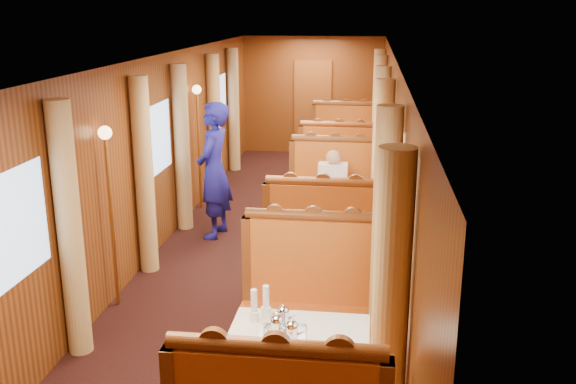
% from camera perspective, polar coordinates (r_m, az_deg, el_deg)
% --- Properties ---
extents(floor, '(3.00, 12.00, 0.01)m').
position_cam_1_polar(floor, '(8.46, -1.51, -5.29)').
color(floor, black).
rests_on(floor, ground).
extents(ceiling, '(3.00, 12.00, 0.01)m').
position_cam_1_polar(ceiling, '(7.90, -1.64, 11.85)').
color(ceiling, silver).
rests_on(ceiling, wall_left).
extents(wall_far, '(3.00, 0.01, 2.50)m').
position_cam_1_polar(wall_far, '(13.96, 2.22, 8.56)').
color(wall_far, brown).
rests_on(wall_far, floor).
extents(wall_left, '(0.01, 12.00, 2.50)m').
position_cam_1_polar(wall_left, '(8.44, -11.70, 3.22)').
color(wall_left, brown).
rests_on(wall_left, floor).
extents(wall_right, '(0.01, 12.00, 2.50)m').
position_cam_1_polar(wall_right, '(8.00, 9.12, 2.64)').
color(wall_right, brown).
rests_on(wall_right, floor).
extents(doorway_far, '(0.80, 0.04, 2.00)m').
position_cam_1_polar(doorway_far, '(13.96, 2.20, 7.53)').
color(doorway_far, brown).
rests_on(doorway_far, floor).
extents(table_near, '(1.05, 0.72, 0.75)m').
position_cam_1_polar(table_near, '(5.09, 0.95, -16.09)').
color(table_near, white).
rests_on(table_near, floor).
extents(banquette_near_aft, '(1.30, 0.55, 1.34)m').
position_cam_1_polar(banquette_near_aft, '(5.95, 2.05, -10.51)').
color(banquette_near_aft, '#B13B13').
rests_on(banquette_near_aft, floor).
extents(table_mid, '(1.05, 0.72, 0.75)m').
position_cam_1_polar(table_mid, '(8.25, 3.63, -3.09)').
color(table_mid, white).
rests_on(table_mid, floor).
extents(banquette_mid_fwd, '(1.30, 0.55, 1.34)m').
position_cam_1_polar(banquette_mid_fwd, '(7.29, 3.12, -5.34)').
color(banquette_mid_fwd, '#B13B13').
rests_on(banquette_mid_fwd, floor).
extents(banquette_mid_aft, '(1.30, 0.55, 1.34)m').
position_cam_1_polar(banquette_mid_aft, '(9.20, 4.05, -0.74)').
color(banquette_mid_aft, '#B13B13').
rests_on(banquette_mid_aft, floor).
extents(table_far, '(1.05, 0.72, 0.75)m').
position_cam_1_polar(table_far, '(11.61, 4.77, 2.57)').
color(table_far, white).
rests_on(table_far, floor).
extents(banquette_far_fwd, '(1.30, 0.55, 1.34)m').
position_cam_1_polar(banquette_far_fwd, '(10.62, 4.52, 1.55)').
color(banquette_far_fwd, '#B13B13').
rests_on(banquette_far_fwd, floor).
extents(banquette_far_aft, '(1.30, 0.55, 1.34)m').
position_cam_1_polar(banquette_far_aft, '(12.59, 4.99, 3.86)').
color(banquette_far_aft, '#B13B13').
rests_on(banquette_far_aft, floor).
extents(tea_tray, '(0.36, 0.28, 0.01)m').
position_cam_1_polar(tea_tray, '(4.89, -0.44, -12.35)').
color(tea_tray, silver).
rests_on(tea_tray, table_near).
extents(teapot_left, '(0.21, 0.18, 0.14)m').
position_cam_1_polar(teapot_left, '(4.81, -0.98, -12.06)').
color(teapot_left, silver).
rests_on(teapot_left, tea_tray).
extents(teapot_right, '(0.18, 0.14, 0.13)m').
position_cam_1_polar(teapot_right, '(4.74, 0.33, -12.55)').
color(teapot_right, silver).
rests_on(teapot_right, tea_tray).
extents(teapot_back, '(0.17, 0.13, 0.13)m').
position_cam_1_polar(teapot_back, '(4.96, -0.44, -11.17)').
color(teapot_back, silver).
rests_on(teapot_back, tea_tray).
extents(fruit_plate, '(0.23, 0.23, 0.05)m').
position_cam_1_polar(fruit_plate, '(4.74, 4.57, -13.26)').
color(fruit_plate, white).
rests_on(fruit_plate, table_near).
extents(cup_inboard, '(0.08, 0.08, 0.26)m').
position_cam_1_polar(cup_inboard, '(5.02, -3.03, -10.32)').
color(cup_inboard, white).
rests_on(cup_inboard, table_near).
extents(cup_outboard, '(0.08, 0.08, 0.26)m').
position_cam_1_polar(cup_outboard, '(5.08, -1.97, -9.97)').
color(cup_outboard, white).
rests_on(cup_outboard, table_near).
extents(rose_vase_mid, '(0.06, 0.06, 0.36)m').
position_cam_1_polar(rose_vase_mid, '(8.09, 3.56, 0.60)').
color(rose_vase_mid, silver).
rests_on(rose_vase_mid, table_mid).
extents(rose_vase_far, '(0.06, 0.06, 0.36)m').
position_cam_1_polar(rose_vase_far, '(11.48, 4.85, 5.23)').
color(rose_vase_far, silver).
rests_on(rose_vase_far, table_far).
extents(window_left_near, '(0.01, 1.20, 0.90)m').
position_cam_1_polar(window_left_near, '(5.32, -23.72, -3.24)').
color(window_left_near, '#8FADD5').
rests_on(window_left_near, wall_left).
extents(curtain_left_near_b, '(0.22, 0.22, 2.35)m').
position_cam_1_polar(curtain_left_near_b, '(6.00, -18.83, -3.37)').
color(curtain_left_near_b, tan).
rests_on(curtain_left_near_b, floor).
extents(window_right_near, '(0.01, 1.20, 0.90)m').
position_cam_1_polar(window_right_near, '(4.59, 10.20, -5.05)').
color(window_right_near, '#8FADD5').
rests_on(window_right_near, wall_right).
extents(curtain_right_near_a, '(0.22, 0.22, 2.35)m').
position_cam_1_polar(curtain_right_near_a, '(3.99, 8.97, -12.73)').
color(curtain_right_near_a, tan).
rests_on(curtain_right_near_a, floor).
extents(curtain_right_near_b, '(0.22, 0.22, 2.35)m').
position_cam_1_polar(curtain_right_near_b, '(5.41, 8.57, -4.76)').
color(curtain_right_near_b, tan).
rests_on(curtain_right_near_b, floor).
extents(window_left_mid, '(0.01, 1.20, 0.90)m').
position_cam_1_polar(window_left_mid, '(8.40, -11.68, 4.55)').
color(window_left_mid, '#8FADD5').
rests_on(window_left_mid, wall_left).
extents(curtain_left_mid_a, '(0.22, 0.22, 2.35)m').
position_cam_1_polar(curtain_left_mid_a, '(7.71, -12.66, 1.36)').
color(curtain_left_mid_a, tan).
rests_on(curtain_left_mid_a, floor).
extents(curtain_left_mid_b, '(0.22, 0.22, 2.35)m').
position_cam_1_polar(curtain_left_mid_b, '(9.15, -9.41, 3.84)').
color(curtain_left_mid_b, tan).
rests_on(curtain_left_mid_b, floor).
extents(window_right_mid, '(0.01, 1.20, 0.90)m').
position_cam_1_polar(window_right_mid, '(7.96, 9.07, 4.05)').
color(window_right_mid, '#8FADD5').
rests_on(window_right_mid, wall_right).
extents(curtain_right_mid_a, '(0.22, 0.22, 2.35)m').
position_cam_1_polar(curtain_right_mid_a, '(7.26, 8.31, 0.68)').
color(curtain_right_mid_a, tan).
rests_on(curtain_right_mid_a, floor).
extents(curtain_right_mid_b, '(0.22, 0.22, 2.35)m').
position_cam_1_polar(curtain_right_mid_b, '(8.77, 8.18, 3.37)').
color(curtain_right_mid_b, tan).
rests_on(curtain_right_mid_b, floor).
extents(window_left_far, '(0.01, 1.20, 0.90)m').
position_cam_1_polar(window_left_far, '(11.71, -6.20, 8.01)').
color(window_left_far, '#8FADD5').
rests_on(window_left_far, wall_left).
extents(curtain_left_far_a, '(0.22, 0.22, 2.35)m').
position_cam_1_polar(curtain_left_far_a, '(10.99, -6.56, 6.00)').
color(curtain_left_far_a, tan).
rests_on(curtain_left_far_a, floor).
extents(curtain_left_far_b, '(0.22, 0.22, 2.35)m').
position_cam_1_polar(curtain_left_far_b, '(12.48, -4.87, 7.27)').
color(curtain_left_far_b, tan).
rests_on(curtain_left_far_b, floor).
extents(window_right_far, '(0.01, 1.20, 0.90)m').
position_cam_1_polar(window_right_far, '(11.40, 8.62, 7.70)').
color(window_right_far, '#8FADD5').
rests_on(window_right_far, wall_right).
extents(curtain_right_far_a, '(0.22, 0.22, 2.35)m').
position_cam_1_polar(curtain_right_far_a, '(10.68, 8.07, 5.65)').
color(curtain_right_far_a, tan).
rests_on(curtain_right_far_a, floor).
extents(curtain_right_far_b, '(0.22, 0.22, 2.35)m').
position_cam_1_polar(curtain_right_far_b, '(12.21, 8.00, 6.97)').
color(curtain_right_far_b, tan).
rests_on(curtain_right_far_b, floor).
extents(sconce_left_fore, '(0.14, 0.14, 1.95)m').
position_cam_1_polar(sconce_left_fore, '(6.79, -15.65, 0.98)').
color(sconce_left_fore, '#BF8C3F').
rests_on(sconce_left_fore, floor).
extents(sconce_right_fore, '(0.14, 0.14, 1.95)m').
position_cam_1_polar(sconce_right_fore, '(6.27, 8.68, 0.17)').
color(sconce_right_fore, '#BF8C3F').
rests_on(sconce_right_fore, floor).
extents(sconce_left_aft, '(0.14, 0.14, 1.95)m').
position_cam_1_polar(sconce_left_aft, '(10.03, -8.01, 6.20)').
color(sconce_left_aft, '#BF8C3F').
rests_on(sconce_left_aft, floor).
extents(sconce_right_aft, '(0.14, 0.14, 1.95)m').
position_cam_1_polar(sconce_right_aft, '(9.68, 8.28, 5.83)').
color(sconce_right_aft, '#BF8C3F').
rests_on(sconce_right_aft, floor).
extents(steward, '(0.52, 0.73, 1.88)m').
position_cam_1_polar(steward, '(8.81, -6.59, 1.90)').
color(steward, navy).
rests_on(steward, floor).
extents(passenger, '(0.40, 0.44, 0.76)m').
position_cam_1_polar(passenger, '(8.85, 3.99, 0.72)').
color(passenger, beige).
rests_on(passenger, banquette_mid_aft).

